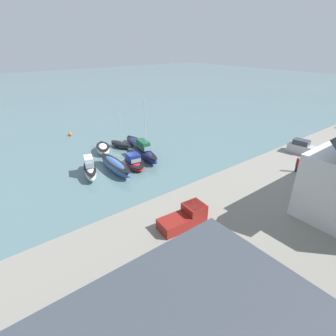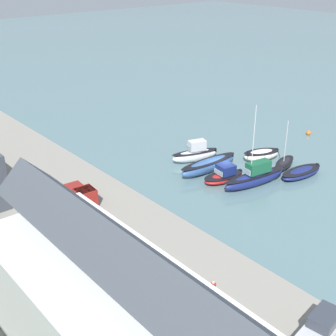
{
  "view_description": "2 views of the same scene",
  "coord_description": "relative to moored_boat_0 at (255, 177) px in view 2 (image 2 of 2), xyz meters",
  "views": [
    {
      "loc": [
        17.05,
        33.11,
        17.31
      ],
      "look_at": [
        -3.19,
        7.18,
        1.4
      ],
      "focal_mm": 28.0,
      "sensor_mm": 36.0,
      "label": 1
    },
    {
      "loc": [
        -34.57,
        38.12,
        24.36
      ],
      "look_at": [
        2.72,
        6.68,
        1.89
      ],
      "focal_mm": 50.0,
      "sensor_mm": 36.0,
      "label": 2
    }
  ],
  "objects": [
    {
      "name": "ground_plane",
      "position": [
        4.25,
        0.47,
        -1.09
      ],
      "size": [
        320.0,
        320.0,
        0.0
      ],
      "primitive_type": "plane",
      "color": "slate"
    },
    {
      "name": "quay_promenade",
      "position": [
        4.25,
        25.91,
        -0.44
      ],
      "size": [
        112.19,
        26.38,
        1.29
      ],
      "color": "gray",
      "rests_on": "ground_plane"
    },
    {
      "name": "harbor_clubhouse",
      "position": [
        -12.86,
        27.62,
        4.22
      ],
      "size": [
        21.93,
        8.11,
        10.62
      ],
      "color": "white",
      "rests_on": "quay_promenade"
    },
    {
      "name": "moored_boat_0",
      "position": [
        0.0,
        0.0,
        0.0
      ],
      "size": [
        3.0,
        8.8,
        9.71
      ],
      "rotation": [
        0.0,
        0.0,
        -0.15
      ],
      "color": "navy",
      "rests_on": "ground_plane"
    },
    {
      "name": "moored_boat_1",
      "position": [
        3.09,
        1.84,
        -0.37
      ],
      "size": [
        3.18,
        5.64,
        2.06
      ],
      "rotation": [
        0.0,
        0.0,
        -0.15
      ],
      "color": "red",
      "rests_on": "ground_plane"
    },
    {
      "name": "moored_boat_2",
      "position": [
        6.08,
        1.46,
        -0.2
      ],
      "size": [
        2.08,
        8.69,
        1.69
      ],
      "rotation": [
        0.0,
        0.0,
        -0.02
      ],
      "color": "#33568E",
      "rests_on": "ground_plane"
    },
    {
      "name": "moored_boat_3",
      "position": [
        9.52,
        0.47,
        -0.06
      ],
      "size": [
        3.41,
        6.48,
        2.79
      ],
      "rotation": [
        0.0,
        0.0,
        -0.3
      ],
      "color": "silver",
      "rests_on": "ground_plane"
    },
    {
      "name": "moored_boat_4",
      "position": [
        -2.05,
        -6.06,
        -0.54
      ],
      "size": [
        2.76,
        6.36,
        1.01
      ],
      "rotation": [
        0.0,
        0.0,
        -0.09
      ],
      "color": "navy",
      "rests_on": "ground_plane"
    },
    {
      "name": "moored_boat_5",
      "position": [
        0.81,
        -6.57,
        -0.5
      ],
      "size": [
        2.85,
        4.8,
        6.27
      ],
      "rotation": [
        0.0,
        0.0,
        0.29
      ],
      "color": "black",
      "rests_on": "ground_plane"
    },
    {
      "name": "moored_boat_6",
      "position": [
        4.31,
        -6.35,
        -0.37
      ],
      "size": [
        3.7,
        5.41,
        1.35
      ],
      "rotation": [
        0.0,
        0.0,
        -0.34
      ],
      "color": "white",
      "rests_on": "ground_plane"
    },
    {
      "name": "parked_car_1",
      "position": [
        -19.14,
        16.18,
        1.12
      ],
      "size": [
        2.37,
        4.41,
        2.16
      ],
      "rotation": [
        0.0,
        0.0,
        0.14
      ],
      "color": "#B7B7BC",
      "rests_on": "quay_promenade"
    },
    {
      "name": "pickup_truck_0",
      "position": [
        7.26,
        18.41,
        1.02
      ],
      "size": [
        4.87,
        2.34,
        1.9
      ],
      "rotation": [
        0.0,
        0.0,
        1.49
      ],
      "color": "maroon",
      "rests_on": "quay_promenade"
    },
    {
      "name": "person_on_quay",
      "position": [
        -12.14,
        19.1,
        1.3
      ],
      "size": [
        0.4,
        0.4,
        2.14
      ],
      "color": "#232838",
      "rests_on": "quay_promenade"
    },
    {
      "name": "mooring_buoy_0",
      "position": [
        5.7,
        -18.82,
        -0.75
      ],
      "size": [
        0.68,
        0.68,
        0.68
      ],
      "color": "orange",
      "rests_on": "ground_plane"
    }
  ]
}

